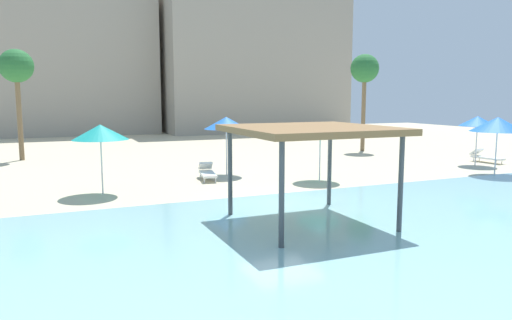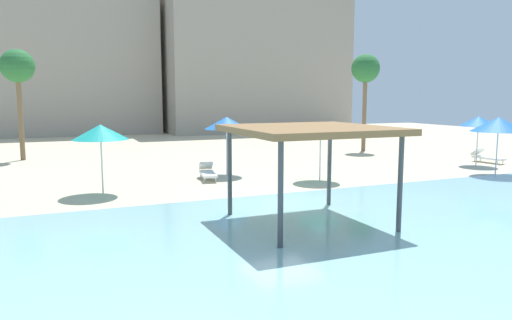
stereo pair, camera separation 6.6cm
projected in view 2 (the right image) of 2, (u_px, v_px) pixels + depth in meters
ground_plane at (282, 204)px, 16.42m from camera, size 80.00×80.00×0.00m
lagoon_water at (377, 247)px, 11.63m from camera, size 44.00×13.50×0.04m
shade_pavilion at (310, 133)px, 13.54m from camera, size 4.27×4.27×2.84m
beach_umbrella_teal_1 at (321, 132)px, 20.64m from camera, size 2.00×2.00×2.46m
beach_umbrella_blue_3 at (227, 123)px, 22.22m from camera, size 2.07×2.07×2.75m
beach_umbrella_teal_4 at (100, 132)px, 17.79m from camera, size 2.07×2.07×2.65m
beach_umbrella_blue_5 at (499, 124)px, 22.16m from camera, size 2.48×2.48×2.75m
beach_umbrella_blue_6 at (479, 121)px, 25.39m from camera, size 1.91×1.91×2.66m
lounge_chair_1 at (207, 172)px, 21.33m from camera, size 0.92×1.97×0.74m
lounge_chair_2 at (486, 157)px, 26.86m from camera, size 0.71×1.93×0.74m
palm_tree_0 at (17, 69)px, 27.20m from camera, size 1.90×1.90×6.38m
palm_tree_1 at (366, 71)px, 31.91m from camera, size 1.90×1.90×6.53m
hotel_block_0 at (71, 63)px, 47.85m from camera, size 16.18×9.56×14.19m
hotel_block_1 at (254, 62)px, 51.64m from camera, size 19.59×8.88×14.93m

